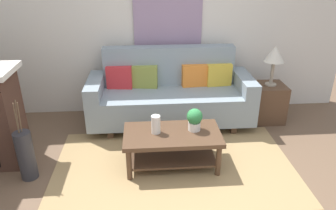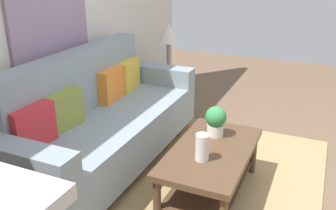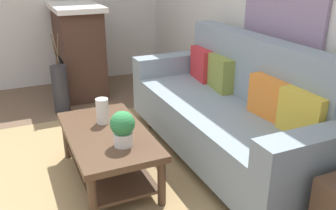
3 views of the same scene
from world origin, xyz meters
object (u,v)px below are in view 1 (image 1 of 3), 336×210
object	(u,v)px
couch	(170,95)
side_table	(268,103)
floor_vase	(26,156)
framed_painting	(168,15)
tabletop_vase	(156,124)
throw_pillow_crimson	(119,77)
potted_plant_tabletop	(195,119)
throw_pillow_orange	(194,75)
table_lamp	(275,56)
throw_pillow_mustard	(219,75)
coffee_table	(172,142)
throw_pillow_olive	(145,77)

from	to	relation	value
couch	side_table	world-z (taller)	couch
floor_vase	framed_painting	bearing A→B (deg)	44.74
tabletop_vase	throw_pillow_crimson	bearing A→B (deg)	111.53
potted_plant_tabletop	framed_painting	distance (m)	1.75
couch	floor_vase	xyz separation A→B (m)	(-1.67, -1.19, -0.15)
throw_pillow_crimson	floor_vase	distance (m)	1.67
couch	throw_pillow_orange	bearing A→B (deg)	19.25
table_lamp	floor_vase	xyz separation A→B (m)	(-3.11, -1.16, -0.71)
tabletop_vase	side_table	size ratio (longest dim) A/B	0.38
potted_plant_tabletop	throw_pillow_crimson	bearing A→B (deg)	128.32
throw_pillow_orange	floor_vase	xyz separation A→B (m)	(-2.03, -1.31, -0.40)
throw_pillow_crimson	throw_pillow_mustard	bearing A→B (deg)	0.00
throw_pillow_mustard	tabletop_vase	bearing A→B (deg)	-129.44
coffee_table	framed_painting	world-z (taller)	framed_painting
throw_pillow_orange	coffee_table	size ratio (longest dim) A/B	0.33
tabletop_vase	floor_vase	world-z (taller)	tabletop_vase
throw_pillow_orange	tabletop_vase	bearing A→B (deg)	-117.40
table_lamp	framed_painting	size ratio (longest dim) A/B	0.58
throw_pillow_crimson	couch	bearing A→B (deg)	-9.90
potted_plant_tabletop	framed_painting	bearing A→B (deg)	97.23
floor_vase	tabletop_vase	bearing A→B (deg)	5.42
throw_pillow_crimson	tabletop_vase	bearing A→B (deg)	-68.47
coffee_table	table_lamp	bearing A→B (deg)	34.62
table_lamp	floor_vase	distance (m)	3.40
throw_pillow_mustard	table_lamp	world-z (taller)	table_lamp
couch	throw_pillow_orange	size ratio (longest dim) A/B	6.36
table_lamp	coffee_table	bearing A→B (deg)	-145.38
throw_pillow_mustard	side_table	size ratio (longest dim) A/B	0.64
throw_pillow_crimson	tabletop_vase	world-z (taller)	throw_pillow_crimson
throw_pillow_orange	potted_plant_tabletop	world-z (taller)	throw_pillow_orange
couch	throw_pillow_mustard	world-z (taller)	couch
coffee_table	side_table	world-z (taller)	side_table
throw_pillow_orange	table_lamp	world-z (taller)	table_lamp
side_table	potted_plant_tabletop	bearing A→B (deg)	-141.63
throw_pillow_olive	framed_painting	size ratio (longest dim) A/B	0.36
throw_pillow_crimson	framed_painting	bearing A→B (deg)	25.42
tabletop_vase	throw_pillow_mustard	bearing A→B (deg)	50.56
throw_pillow_crimson	coffee_table	world-z (taller)	throw_pillow_crimson
throw_pillow_olive	table_lamp	world-z (taller)	table_lamp
throw_pillow_orange	throw_pillow_olive	bearing A→B (deg)	180.00
potted_plant_tabletop	throw_pillow_mustard	bearing A→B (deg)	65.24
floor_vase	potted_plant_tabletop	bearing A→B (deg)	5.13
couch	throw_pillow_crimson	world-z (taller)	couch
table_lamp	throw_pillow_olive	bearing A→B (deg)	175.15
tabletop_vase	couch	bearing A→B (deg)	76.53
throw_pillow_crimson	throw_pillow_mustard	xyz separation A→B (m)	(1.43, 0.00, 0.00)
framed_painting	couch	bearing A→B (deg)	-90.00
throw_pillow_mustard	coffee_table	world-z (taller)	throw_pillow_mustard
couch	side_table	bearing A→B (deg)	-1.10
potted_plant_tabletop	framed_painting	world-z (taller)	framed_painting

